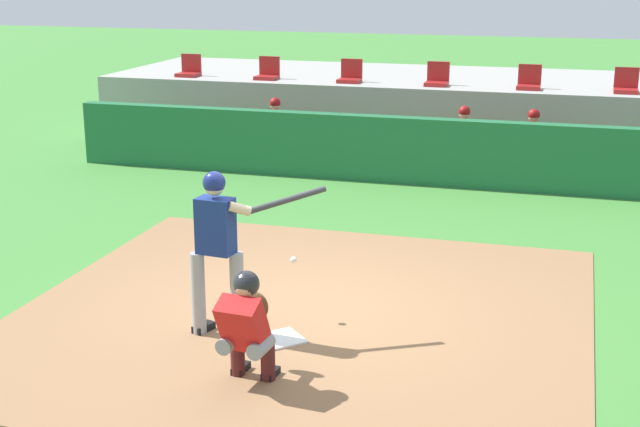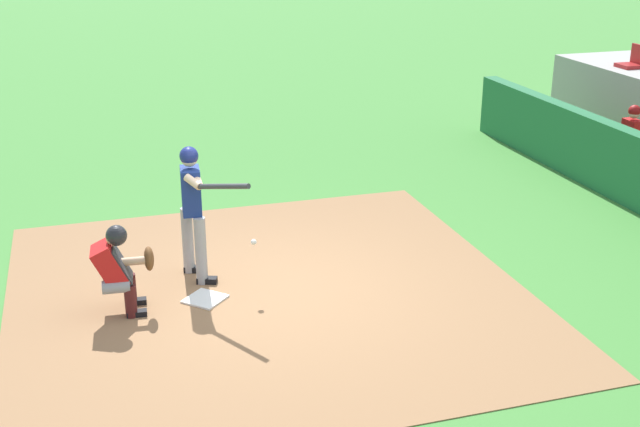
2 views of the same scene
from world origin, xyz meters
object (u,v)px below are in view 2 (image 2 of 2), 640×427
batter_at_plate (193,205)px  dugout_player_0 (625,139)px  catcher_crouched (120,266)px  stadium_seat_0 (633,61)px  home_plate (205,299)px

batter_at_plate → dugout_player_0: batter_at_plate is taller
catcher_crouched → batter_at_plate: bearing=124.4°
catcher_crouched → stadium_seat_0: stadium_seat_0 is taller
catcher_crouched → dugout_player_0: size_ratio=1.56×
home_plate → stadium_seat_0: stadium_seat_0 is taller
dugout_player_0 → stadium_seat_0: bearing=142.8°
home_plate → stadium_seat_0: (-5.57, 10.18, 1.51)m
home_plate → dugout_player_0: 8.67m
catcher_crouched → home_plate: bearing=90.5°
batter_at_plate → dugout_player_0: size_ratio=1.39×
catcher_crouched → dugout_player_0: dugout_player_0 is taller
home_plate → dugout_player_0: (-2.89, 8.14, 0.65)m
stadium_seat_0 → home_plate: bearing=-61.3°
home_plate → dugout_player_0: bearing=109.6°
home_plate → batter_at_plate: 1.22m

